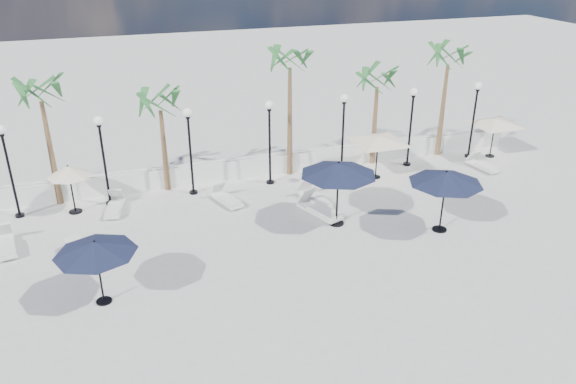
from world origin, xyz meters
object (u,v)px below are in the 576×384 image
object	(u,v)px
lounger_5	(314,197)
parasol_cream_small	(69,172)
parasol_navy_right	(446,178)
parasol_navy_mid	(338,169)
lounger_1	(5,244)
parasol_navy_left	(95,248)
lounger_3	(319,209)
lounger_2	(114,207)
parasol_cream_sq_b	(496,119)
lounger_6	(483,165)
parasol_cream_sq_a	(378,136)
lounger_4	(227,198)

from	to	relation	value
lounger_5	parasol_cream_small	bearing A→B (deg)	158.80
parasol_navy_right	parasol_cream_small	size ratio (longest dim) A/B	1.33
parasol_navy_mid	lounger_1	bearing A→B (deg)	171.23
parasol_navy_left	parasol_navy_mid	size ratio (longest dim) A/B	0.84
parasol_cream_small	parasol_navy_left	bearing A→B (deg)	-82.27
lounger_3	parasol_navy_left	xyz separation A→B (m)	(-8.44, -3.39, 1.66)
lounger_2	lounger_3	xyz separation A→B (m)	(7.83, -2.90, 0.04)
parasol_navy_right	parasol_cream_sq_b	distance (m)	8.98
lounger_6	parasol_cream_sq_a	world-z (taller)	parasol_cream_sq_a
parasol_navy_mid	lounger_6	bearing A→B (deg)	18.50
lounger_5	lounger_6	size ratio (longest dim) A/B	1.15
lounger_6	parasol_navy_right	distance (m)	7.32
lounger_2	parasol_navy_mid	bearing A→B (deg)	-14.65
lounger_1	parasol_cream_sq_b	world-z (taller)	parasol_cream_sq_b
lounger_2	parasol_cream_small	world-z (taller)	parasol_cream_small
parasol_cream_small	parasol_navy_mid	bearing A→B (deg)	-23.76
parasol_navy_left	parasol_cream_small	world-z (taller)	parasol_navy_left
parasol_navy_left	parasol_cream_small	bearing A→B (deg)	97.73
lounger_4	lounger_6	bearing A→B (deg)	-19.65
lounger_2	lounger_3	size ratio (longest dim) A/B	0.83
lounger_1	lounger_3	bearing A→B (deg)	-14.70
lounger_5	parasol_navy_right	bearing A→B (deg)	-53.07
lounger_5	parasol_cream_small	distance (m)	9.94
lounger_2	parasol_cream_sq_a	distance (m)	11.83
lounger_1	lounger_4	distance (m)	8.46
lounger_2	parasol_navy_left	distance (m)	6.55
lounger_2	parasol_navy_right	distance (m)	13.13
lounger_5	parasol_cream_small	size ratio (longest dim) A/B	1.00
lounger_4	lounger_6	distance (m)	12.52
parasol_navy_left	parasol_navy_right	distance (m)	12.39
lounger_4	lounger_5	size ratio (longest dim) A/B	0.91
lounger_5	parasol_navy_mid	world-z (taller)	parasol_navy_mid
parasol_navy_mid	parasol_navy_left	bearing A→B (deg)	-164.33
parasol_navy_mid	parasol_cream_sq_b	size ratio (longest dim) A/B	0.69
lounger_3	parasol_cream_sq_a	size ratio (longest dim) A/B	0.50
lounger_4	parasol_cream_sq_a	size ratio (longest dim) A/B	0.42
lounger_1	lounger_4	world-z (taller)	lounger_1
lounger_1	parasol_cream_sq_a	distance (m)	15.75
lounger_2	parasol_cream_small	distance (m)	2.23
lounger_5	parasol_cream_small	xyz separation A→B (m)	(-9.56, 2.25, 1.52)
lounger_3	lounger_5	bearing A→B (deg)	59.00
lounger_2	parasol_navy_left	size ratio (longest dim) A/B	0.75
lounger_5	parasol_cream_small	world-z (taller)	parasol_cream_small
lounger_3	parasol_cream_small	bearing A→B (deg)	139.74
lounger_4	parasol_navy_right	bearing A→B (deg)	-52.66
lounger_1	lounger_2	xyz separation A→B (m)	(3.85, 1.97, -0.02)
lounger_2	parasol_cream_sq_b	size ratio (longest dim) A/B	0.43
lounger_6	parasol_cream_sq_a	size ratio (longest dim) A/B	0.40
lounger_1	lounger_6	xyz separation A→B (m)	(20.88, 1.10, -0.02)
lounger_2	parasol_navy_left	xyz separation A→B (m)	(-0.62, -6.29, 1.70)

